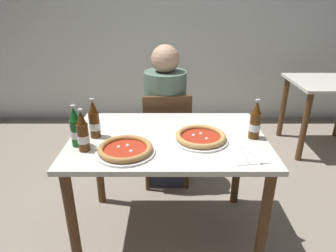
{
  "coord_description": "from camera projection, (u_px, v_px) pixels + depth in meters",
  "views": [
    {
      "loc": [
        -0.0,
        -1.66,
        1.55
      ],
      "look_at": [
        0.0,
        0.05,
        0.8
      ],
      "focal_mm": 31.85,
      "sensor_mm": 36.0,
      "label": 1
    }
  ],
  "objects": [
    {
      "name": "ground_plane",
      "position": [
        168.0,
        231.0,
        2.14
      ],
      "size": [
        8.0,
        8.0,
        0.0
      ],
      "primitive_type": "plane",
      "color": "gray"
    },
    {
      "name": "back_wall_tiled",
      "position": [
        168.0,
        18.0,
        3.63
      ],
      "size": [
        7.0,
        0.1,
        2.6
      ],
      "primitive_type": "cube",
      "color": "silver",
      "rests_on": "ground_plane"
    },
    {
      "name": "dining_table_main",
      "position": [
        168.0,
        153.0,
        1.88
      ],
      "size": [
        1.2,
        0.8,
        0.75
      ],
      "color": "silver",
      "rests_on": "ground_plane"
    },
    {
      "name": "chair_behind_table",
      "position": [
        166.0,
        134.0,
        2.5
      ],
      "size": [
        0.43,
        0.43,
        0.85
      ],
      "rotation": [
        0.0,
        0.0,
        3.23
      ],
      "color": "brown",
      "rests_on": "ground_plane"
    },
    {
      "name": "diner_seated",
      "position": [
        165.0,
        120.0,
        2.51
      ],
      "size": [
        0.34,
        0.34,
        1.21
      ],
      "color": "#2D3342",
      "rests_on": "ground_plane"
    },
    {
      "name": "dining_table_background",
      "position": [
        329.0,
        96.0,
        3.09
      ],
      "size": [
        0.8,
        0.7,
        0.75
      ],
      "color": "silver",
      "rests_on": "ground_plane"
    },
    {
      "name": "pizza_margherita_near",
      "position": [
        125.0,
        149.0,
        1.64
      ],
      "size": [
        0.33,
        0.33,
        0.04
      ],
      "color": "white",
      "rests_on": "dining_table_main"
    },
    {
      "name": "pizza_marinara_far",
      "position": [
        201.0,
        137.0,
        1.78
      ],
      "size": [
        0.33,
        0.33,
        0.04
      ],
      "color": "white",
      "rests_on": "dining_table_main"
    },
    {
      "name": "beer_bottle_left",
      "position": [
        83.0,
        133.0,
        1.64
      ],
      "size": [
        0.07,
        0.07,
        0.25
      ],
      "color": "#512D0F",
      "rests_on": "dining_table_main"
    },
    {
      "name": "beer_bottle_center",
      "position": [
        76.0,
        129.0,
        1.69
      ],
      "size": [
        0.07,
        0.07,
        0.25
      ],
      "color": "#14591E",
      "rests_on": "dining_table_main"
    },
    {
      "name": "beer_bottle_right",
      "position": [
        94.0,
        121.0,
        1.79
      ],
      "size": [
        0.07,
        0.07,
        0.25
      ],
      "color": "#512D0F",
      "rests_on": "dining_table_main"
    },
    {
      "name": "beer_bottle_extra",
      "position": [
        255.0,
        122.0,
        1.78
      ],
      "size": [
        0.07,
        0.07,
        0.25
      ],
      "color": "#512D0F",
      "rests_on": "dining_table_main"
    },
    {
      "name": "napkin_with_cutlery",
      "position": [
        248.0,
        155.0,
        1.62
      ],
      "size": [
        0.2,
        0.2,
        0.01
      ],
      "color": "white",
      "rests_on": "dining_table_main"
    }
  ]
}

